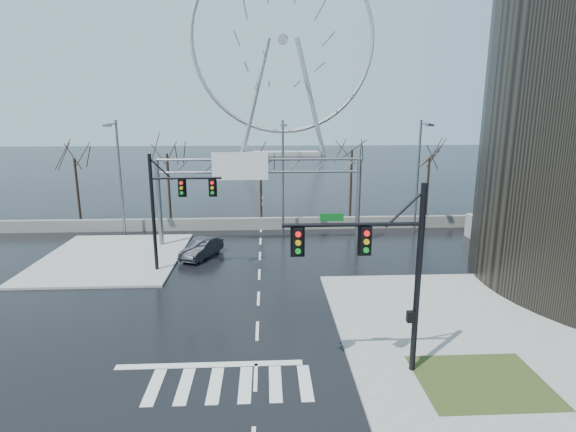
{
  "coord_description": "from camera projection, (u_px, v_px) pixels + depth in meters",
  "views": [
    {
      "loc": [
        0.51,
        -20.5,
        10.57
      ],
      "look_at": [
        1.93,
        8.02,
        4.0
      ],
      "focal_mm": 28.0,
      "sensor_mm": 36.0,
      "label": 1
    }
  ],
  "objects": [
    {
      "name": "grass_strip",
      "position": [
        482.0,
        381.0,
        17.84
      ],
      "size": [
        5.0,
        4.0,
        0.02
      ],
      "primitive_type": "cube",
      "color": "#2D3E1A",
      "rests_on": "sidewalk_near"
    },
    {
      "name": "barrier_wall",
      "position": [
        261.0,
        224.0,
        41.65
      ],
      "size": [
        52.0,
        0.5,
        1.1
      ],
      "primitive_type": "cube",
      "color": "slate",
      "rests_on": "ground"
    },
    {
      "name": "sign_gantry",
      "position": [
        255.0,
        182.0,
        35.68
      ],
      "size": [
        16.36,
        0.4,
        7.6
      ],
      "color": "slate",
      "rests_on": "ground"
    },
    {
      "name": "signal_mast_far",
      "position": [
        170.0,
        202.0,
        29.66
      ],
      "size": [
        4.72,
        0.41,
        8.0
      ],
      "color": "black",
      "rests_on": "ground"
    },
    {
      "name": "sidewalk_far",
      "position": [
        112.0,
        257.0,
        33.43
      ],
      "size": [
        10.0,
        12.0,
        0.15
      ],
      "primitive_type": "cube",
      "color": "gray",
      "rests_on": "ground"
    },
    {
      "name": "ground",
      "position": [
        257.0,
        331.0,
        22.3
      ],
      "size": [
        260.0,
        260.0,
        0.0
      ],
      "primitive_type": "plane",
      "color": "black",
      "rests_on": "ground"
    },
    {
      "name": "tree_right",
      "position": [
        352.0,
        158.0,
        44.22
      ],
      "size": [
        3.9,
        3.9,
        7.8
      ],
      "color": "black",
      "rests_on": "ground"
    },
    {
      "name": "tree_far_left",
      "position": [
        75.0,
        166.0,
        43.54
      ],
      "size": [
        3.5,
        3.5,
        7.0
      ],
      "color": "black",
      "rests_on": "ground"
    },
    {
      "name": "tree_center",
      "position": [
        261.0,
        168.0,
        44.99
      ],
      "size": [
        3.25,
        3.25,
        6.5
      ],
      "color": "black",
      "rests_on": "ground"
    },
    {
      "name": "ferris_wheel",
      "position": [
        283.0,
        47.0,
        109.15
      ],
      "size": [
        45.0,
        6.0,
        50.91
      ],
      "color": "gray",
      "rests_on": "ground"
    },
    {
      "name": "car",
      "position": [
        202.0,
        248.0,
        33.55
      ],
      "size": [
        3.03,
        4.45,
        1.39
      ],
      "primitive_type": "imported",
      "rotation": [
        0.0,
        0.0,
        -0.41
      ],
      "color": "black",
      "rests_on": "ground"
    },
    {
      "name": "tree_far_right",
      "position": [
        429.0,
        165.0,
        45.27
      ],
      "size": [
        3.4,
        3.4,
        6.8
      ],
      "color": "black",
      "rests_on": "ground"
    },
    {
      "name": "tree_left",
      "position": [
        167.0,
        162.0,
        43.4
      ],
      "size": [
        3.75,
        3.75,
        7.5
      ],
      "color": "black",
      "rests_on": "ground"
    },
    {
      "name": "streetlight_left",
      "position": [
        118.0,
        169.0,
        38.08
      ],
      "size": [
        0.5,
        2.55,
        10.0
      ],
      "color": "slate",
      "rests_on": "ground"
    },
    {
      "name": "signal_mast_near",
      "position": [
        385.0,
        262.0,
        17.53
      ],
      "size": [
        5.52,
        0.41,
        8.0
      ],
      "color": "black",
      "rests_on": "ground"
    },
    {
      "name": "streetlight_mid",
      "position": [
        283.0,
        168.0,
        38.76
      ],
      "size": [
        0.5,
        2.55,
        10.0
      ],
      "color": "slate",
      "rests_on": "ground"
    },
    {
      "name": "sidewalk_right_ext",
      "position": [
        440.0,
        308.0,
        24.72
      ],
      "size": [
        12.0,
        10.0,
        0.15
      ],
      "primitive_type": "cube",
      "color": "gray",
      "rests_on": "ground"
    },
    {
      "name": "streetlight_right",
      "position": [
        420.0,
        168.0,
        39.34
      ],
      "size": [
        0.5,
        2.55,
        10.0
      ],
      "color": "slate",
      "rests_on": "ground"
    }
  ]
}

